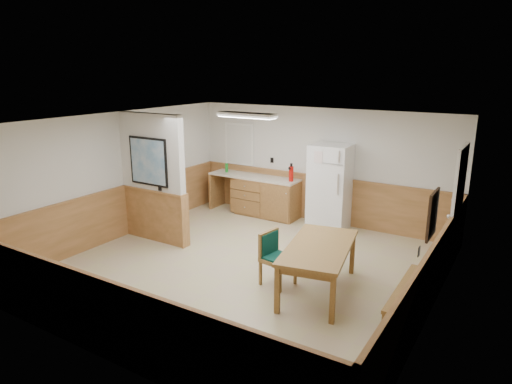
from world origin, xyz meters
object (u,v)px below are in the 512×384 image
Objects in this scene: dining_table at (319,251)px; fire_extinguisher at (291,173)px; dining_bench at (410,295)px; dining_chair at (274,254)px; refrigerator at (330,187)px; soap_bottle at (227,168)px.

fire_extinguisher is at bearing 113.33° from dining_table.
dining_chair is (-2.10, -0.04, 0.15)m from dining_bench.
refrigerator is at bearing 98.63° from dining_table.
refrigerator is 4.48× the size of fire_extinguisher.
fire_extinguisher reaches higher than dining_bench.
dining_table reaches higher than dining_bench.
dining_table is 4.63m from soap_bottle.
fire_extinguisher is at bearing 138.55° from dining_bench.
dining_bench is 7.41× the size of soap_bottle.
soap_bottle is (-5.04, 2.86, 0.66)m from dining_bench.
refrigerator is 2.67m from soap_bottle.
refrigerator reaches higher than fire_extinguisher.
refrigerator is 8.33× the size of soap_bottle.
soap_bottle is (-2.67, 0.05, 0.11)m from refrigerator.
fire_extinguisher reaches higher than dining_chair.
soap_bottle reaches higher than dining_chair.
soap_bottle is at bearing 155.42° from fire_extinguisher.
refrigerator is at bearing 129.54° from dining_bench.
dining_chair is 3.93× the size of soap_bottle.
soap_bottle is (-2.94, 2.91, 0.51)m from dining_chair.
fire_extinguisher reaches higher than dining_table.
soap_bottle is at bearing 131.33° from dining_table.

